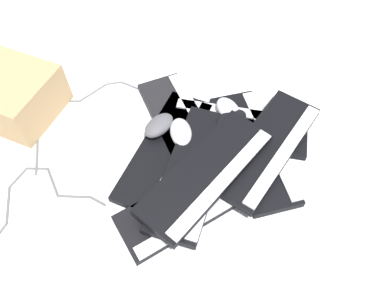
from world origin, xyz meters
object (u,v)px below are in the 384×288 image
at_px(keyboard_4, 166,149).
at_px(mouse_0, 159,125).
at_px(keyboard_1, 254,148).
at_px(mouse_2, 231,119).
at_px(mouse_3, 229,110).
at_px(cardboard_box, 9,94).
at_px(keyboard_6, 194,170).
at_px(keyboard_5, 267,147).
at_px(mouse_1, 181,132).
at_px(keyboard_7, 207,173).
at_px(keyboard_3, 182,125).
at_px(keyboard_0, 195,202).
at_px(keyboard_2, 237,128).

bearing_deg(keyboard_4, mouse_0, -157.35).
relative_size(keyboard_1, mouse_2, 4.22).
relative_size(mouse_3, cardboard_box, 0.38).
bearing_deg(keyboard_4, keyboard_6, 44.45).
bearing_deg(mouse_2, mouse_0, -24.95).
bearing_deg(keyboard_5, mouse_3, -140.24).
bearing_deg(keyboard_5, mouse_1, -98.98).
xyz_separation_m(keyboard_5, mouse_0, (-0.07, -0.33, 0.01)).
bearing_deg(keyboard_6, keyboard_7, 55.86).
bearing_deg(keyboard_3, keyboard_0, 10.40).
bearing_deg(mouse_0, cardboard_box, 116.50).
bearing_deg(keyboard_5, keyboard_1, -116.75).
distance_m(keyboard_0, cardboard_box, 0.70).
height_order(keyboard_0, mouse_2, mouse_2).
bearing_deg(keyboard_2, cardboard_box, -94.89).
bearing_deg(keyboard_3, keyboard_6, 13.77).
bearing_deg(keyboard_4, mouse_1, 132.23).
relative_size(mouse_1, cardboard_box, 0.38).
distance_m(mouse_2, cardboard_box, 0.72).
height_order(keyboard_4, mouse_1, mouse_1).
distance_m(keyboard_1, keyboard_2, 0.09).
distance_m(keyboard_5, keyboard_7, 0.21).
bearing_deg(keyboard_3, cardboard_box, -96.20).
relative_size(keyboard_4, mouse_0, 4.22).
distance_m(keyboard_5, mouse_2, 0.15).
relative_size(keyboard_0, mouse_3, 4.08).
height_order(keyboard_2, mouse_0, mouse_0).
bearing_deg(keyboard_3, mouse_3, 105.17).
bearing_deg(mouse_3, keyboard_1, -174.45).
distance_m(mouse_2, mouse_3, 0.04).
bearing_deg(cardboard_box, keyboard_3, 83.80).
height_order(keyboard_1, keyboard_7, keyboard_7).
height_order(keyboard_6, keyboard_7, keyboard_7).
xyz_separation_m(keyboard_2, keyboard_5, (0.09, 0.08, 0.03)).
distance_m(keyboard_2, keyboard_5, 0.13).
xyz_separation_m(mouse_1, mouse_2, (-0.06, 0.15, 0.00)).
distance_m(keyboard_0, mouse_1, 0.22).
height_order(keyboard_0, mouse_0, mouse_0).
xyz_separation_m(keyboard_3, mouse_1, (0.06, 0.00, 0.04)).
bearing_deg(keyboard_0, keyboard_4, -152.12).
bearing_deg(keyboard_4, keyboard_7, 47.40).
relative_size(mouse_0, cardboard_box, 0.38).
relative_size(keyboard_5, keyboard_6, 0.97).
distance_m(keyboard_2, keyboard_7, 0.24).
height_order(keyboard_0, mouse_1, mouse_1).
relative_size(keyboard_3, keyboard_7, 1.05).
bearing_deg(keyboard_3, keyboard_5, 69.71).
bearing_deg(keyboard_2, mouse_1, -73.38).
distance_m(keyboard_3, cardboard_box, 0.57).
xyz_separation_m(keyboard_0, keyboard_2, (-0.27, 0.13, 0.00)).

